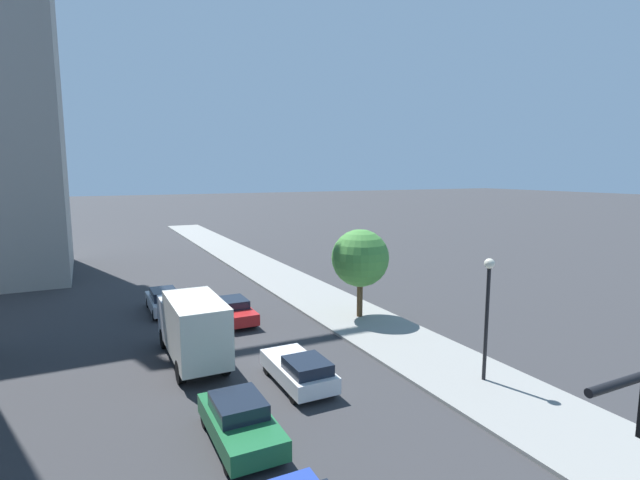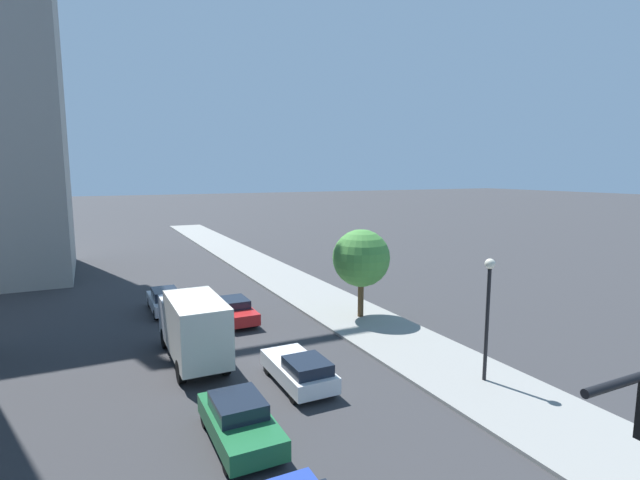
# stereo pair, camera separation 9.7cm
# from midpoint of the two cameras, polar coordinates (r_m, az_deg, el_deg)

# --- Properties ---
(sidewalk) EXTENTS (4.99, 120.00, 0.15)m
(sidewalk) POSITION_cam_midpoint_polar(r_m,az_deg,el_deg) (27.61, 7.31, -10.88)
(sidewalk) COLOR gray
(sidewalk) RESTS_ON ground
(street_lamp) EXTENTS (0.44, 0.44, 5.33)m
(street_lamp) POSITION_cam_midpoint_polar(r_m,az_deg,el_deg) (21.40, 19.38, -6.85)
(street_lamp) COLOR black
(street_lamp) RESTS_ON sidewalk
(street_tree) EXTENTS (3.54, 3.54, 5.46)m
(street_tree) POSITION_cam_midpoint_polar(r_m,az_deg,el_deg) (29.17, 4.76, -2.20)
(street_tree) COLOR brown
(street_tree) RESTS_ON sidewalk
(car_silver) EXTENTS (1.81, 4.53, 1.54)m
(car_silver) POSITION_cam_midpoint_polar(r_m,az_deg,el_deg) (32.73, -18.35, -6.94)
(car_silver) COLOR #B7B7BC
(car_silver) RESTS_ON ground
(car_white) EXTENTS (1.88, 4.38, 1.43)m
(car_white) POSITION_cam_midpoint_polar(r_m,az_deg,el_deg) (20.94, -2.62, -15.32)
(car_white) COLOR silver
(car_white) RESTS_ON ground
(car_green) EXTENTS (1.92, 4.38, 1.50)m
(car_green) POSITION_cam_midpoint_polar(r_m,az_deg,el_deg) (17.32, -9.78, -20.65)
(car_green) COLOR #1E6638
(car_green) RESTS_ON ground
(car_red) EXTENTS (1.77, 4.73, 1.43)m
(car_red) POSITION_cam_midpoint_polar(r_m,az_deg,el_deg) (29.75, -10.45, -8.26)
(car_red) COLOR red
(car_red) RESTS_ON ground
(box_truck) EXTENTS (2.26, 6.77, 3.32)m
(box_truck) POSITION_cam_midpoint_polar(r_m,az_deg,el_deg) (23.63, -15.18, -9.91)
(box_truck) COLOR silver
(box_truck) RESTS_ON ground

